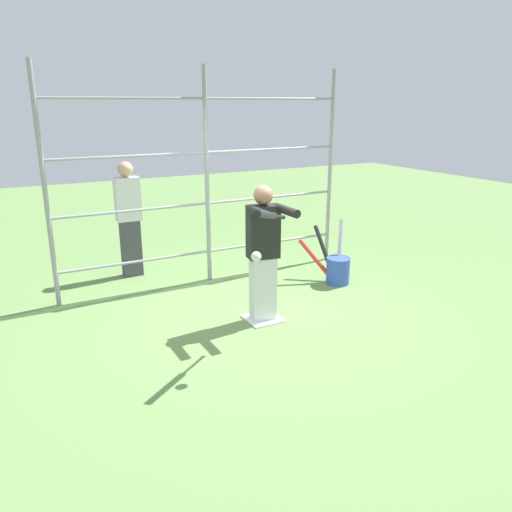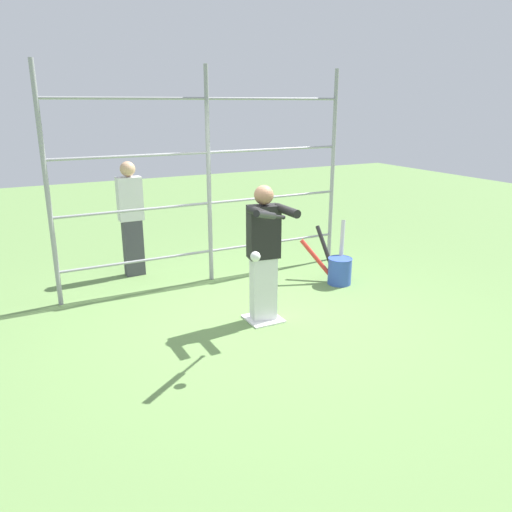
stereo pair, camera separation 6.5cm
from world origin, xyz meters
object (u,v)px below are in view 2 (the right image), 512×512
baseball_bat_swinging (268,215)px  softball_in_flight (255,257)px  bystander_behind_fence (131,217)px  bat_bucket (338,268)px  batter (264,250)px

baseball_bat_swinging → softball_in_flight: bearing=30.8°
baseball_bat_swinging → bystander_behind_fence: bearing=-79.4°
baseball_bat_swinging → bat_bucket: bearing=-143.9°
baseball_bat_swinging → bystander_behind_fence: bystander_behind_fence is taller
softball_in_flight → batter: bearing=-123.0°
baseball_bat_swinging → softball_in_flight: baseball_bat_swinging is taller
batter → softball_in_flight: batter is taller
baseball_bat_swinging → bat_bucket: (-1.90, -1.38, -1.22)m
batter → softball_in_flight: (0.55, 0.85, 0.24)m
softball_in_flight → bystander_behind_fence: bearing=-83.2°
batter → bystander_behind_fence: bystander_behind_fence is taller
batter → bystander_behind_fence: bearing=-68.2°
softball_in_flight → bat_bucket: softball_in_flight is taller
softball_in_flight → baseball_bat_swinging: bearing=-149.2°
softball_in_flight → bat_bucket: size_ratio=0.11×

